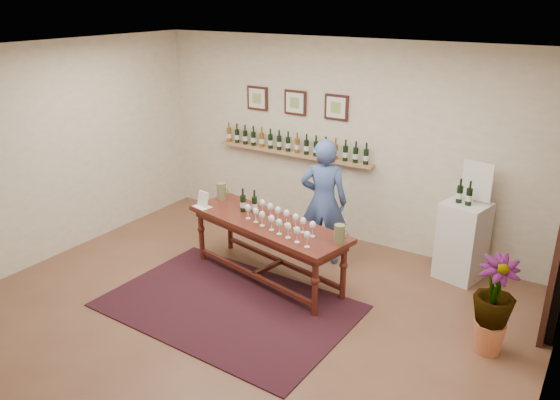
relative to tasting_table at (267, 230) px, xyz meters
The scene contains 14 objects.
ground 1.09m from the tasting_table, 75.75° to the right, with size 6.00×6.00×0.00m, color brown.
room_shell 2.58m from the tasting_table, 23.38° to the left, with size 6.00×6.00×6.00m.
rug 1.02m from the tasting_table, 90.54° to the right, with size 2.74×1.82×0.01m, color #4E150D.
tasting_table is the anchor object (origin of this frame).
table_glasses 0.31m from the tasting_table, 19.40° to the right, with size 1.39×0.32×0.19m, color white, non-canonical shape.
table_bottles 0.46m from the tasting_table, 160.70° to the left, with size 0.30×0.17×0.32m, color black, non-canonical shape.
pitcher_left 0.99m from the tasting_table, 161.94° to the left, with size 0.14×0.14×0.23m, color #616740, non-canonical shape.
pitcher_right 1.04m from the tasting_table, ahead, with size 0.14×0.14×0.22m, color #616740, non-canonical shape.
menu_card 0.98m from the tasting_table, behind, with size 0.22×0.16×0.20m, color silver.
display_pedestal 2.40m from the tasting_table, 33.18° to the left, with size 0.49×0.49×0.98m, color silver.
pedestal_bottles 2.39m from the tasting_table, 32.71° to the left, with size 0.33×0.09×0.33m, color black, non-canonical shape.
info_sign 2.57m from the tasting_table, 34.48° to the left, with size 0.38×0.02×0.52m, color silver.
potted_plant 2.67m from the tasting_table, ahead, with size 0.61×0.61×0.89m.
person 0.88m from the tasting_table, 66.66° to the left, with size 0.60×0.40×1.66m, color #3A508A.
Camera 1 is at (3.13, -4.16, 3.32)m, focal length 35.00 mm.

